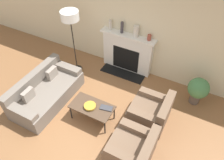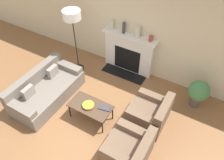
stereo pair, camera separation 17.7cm
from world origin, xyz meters
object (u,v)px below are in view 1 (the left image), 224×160
(bowl, at_px, (90,106))
(coffee_table, at_px, (92,107))
(couch, at_px, (46,92))
(potted_plant, at_px, (198,89))
(armchair_far, at_px, (151,112))
(mantel_vase_left, at_px, (110,25))
(floor_lamp, at_px, (70,20))
(mantel_vase_right, at_px, (149,37))
(fireplace, at_px, (127,53))
(armchair_near, at_px, (133,149))
(mantel_vase_center_right, at_px, (136,31))
(book, at_px, (106,108))
(mantel_vase_center_left, at_px, (122,27))

(bowl, bearing_deg, coffee_table, 53.08)
(couch, relative_size, potted_plant, 2.53)
(armchair_far, bearing_deg, mantel_vase_left, -128.62)
(floor_lamp, xyz_separation_m, potted_plant, (3.44, 0.33, -1.19))
(mantel_vase_left, height_order, mantel_vase_right, mantel_vase_left)
(fireplace, bearing_deg, armchair_near, -62.60)
(mantel_vase_center_right, bearing_deg, armchair_near, -66.67)
(potted_plant, bearing_deg, mantel_vase_right, 165.06)
(coffee_table, distance_m, floor_lamp, 2.30)
(couch, distance_m, mantel_vase_left, 2.49)
(coffee_table, relative_size, book, 3.23)
(bowl, relative_size, potted_plant, 0.36)
(fireplace, distance_m, mantel_vase_right, 0.91)
(book, bearing_deg, mantel_vase_right, 72.87)
(fireplace, bearing_deg, bowl, -88.60)
(couch, bearing_deg, potted_plant, -63.56)
(armchair_near, xyz_separation_m, mantel_vase_center_right, (-1.10, 2.55, 1.05))
(mantel_vase_left, distance_m, mantel_vase_center_right, 0.77)
(floor_lamp, bearing_deg, mantel_vase_left, 44.34)
(couch, distance_m, mantel_vase_right, 3.01)
(armchair_far, relative_size, floor_lamp, 0.47)
(armchair_far, height_order, mantel_vase_center_right, mantel_vase_center_right)
(armchair_near, height_order, potted_plant, armchair_near)
(book, relative_size, mantel_vase_left, 1.10)
(mantel_vase_center_left, relative_size, mantel_vase_center_right, 1.02)
(couch, xyz_separation_m, mantel_vase_center_left, (1.11, 2.12, 1.07))
(mantel_vase_left, bearing_deg, fireplace, -1.45)
(coffee_table, xyz_separation_m, mantel_vase_center_right, (0.14, 2.09, 0.93))
(book, relative_size, mantel_vase_right, 1.99)
(couch, xyz_separation_m, book, (1.71, 0.13, 0.19))
(mantel_vase_left, relative_size, potted_plant, 0.37)
(fireplace, relative_size, mantel_vase_center_left, 5.00)
(armchair_far, bearing_deg, floor_lamp, -106.09)
(mantel_vase_center_right, height_order, mantel_vase_right, mantel_vase_center_right)
(potted_plant, bearing_deg, armchair_near, -110.86)
(mantel_vase_right, bearing_deg, armchair_far, -64.09)
(armchair_near, xyz_separation_m, mantel_vase_left, (-1.87, 2.55, 1.04))
(couch, xyz_separation_m, mantel_vase_right, (1.90, 2.12, 0.99))
(fireplace, bearing_deg, couch, -121.84)
(fireplace, xyz_separation_m, armchair_near, (1.32, -2.54, -0.29))
(bowl, relative_size, book, 0.89)
(bowl, relative_size, mantel_vase_left, 0.98)
(armchair_far, height_order, mantel_vase_center_left, mantel_vase_center_left)
(book, bearing_deg, coffee_table, -173.58)
(fireplace, bearing_deg, floor_lamp, -151.09)
(armchair_far, relative_size, mantel_vase_left, 3.10)
(potted_plant, bearing_deg, bowl, -140.41)
(coffee_table, distance_m, bowl, 0.09)
(mantel_vase_right, bearing_deg, bowl, -104.16)
(fireplace, xyz_separation_m, book, (0.40, -1.98, -0.12))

